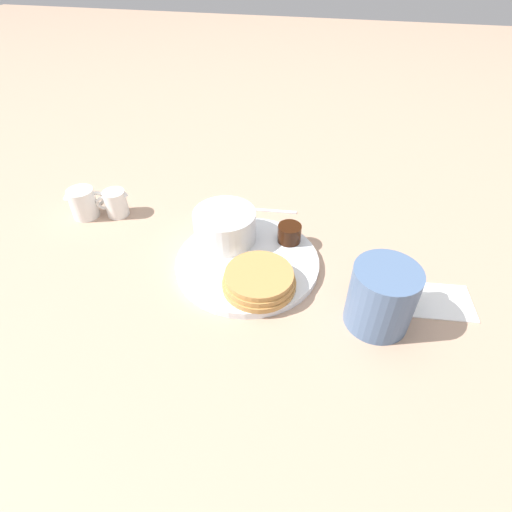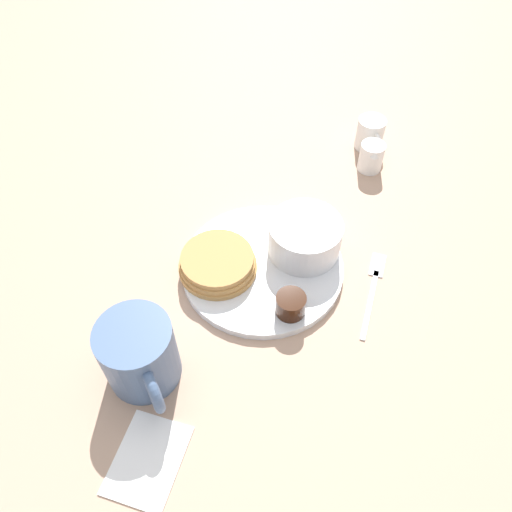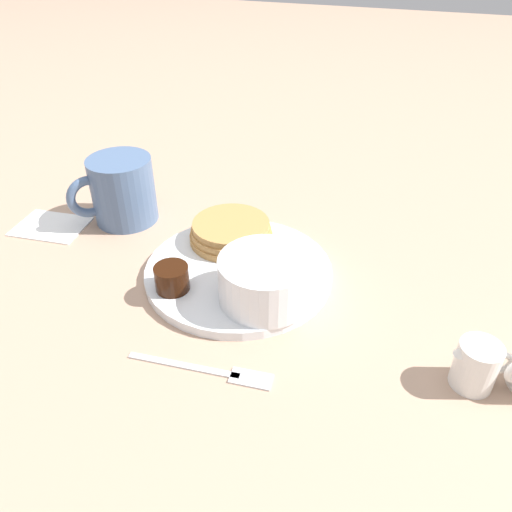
# 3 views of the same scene
# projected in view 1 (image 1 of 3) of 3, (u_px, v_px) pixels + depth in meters

# --- Properties ---
(ground_plane) EXTENTS (4.00, 4.00, 0.00)m
(ground_plane) POSITION_uv_depth(u_px,v_px,m) (247.00, 265.00, 0.65)
(ground_plane) COLOR tan
(plate) EXTENTS (0.23, 0.23, 0.01)m
(plate) POSITION_uv_depth(u_px,v_px,m) (247.00, 262.00, 0.65)
(plate) COLOR white
(plate) RESTS_ON ground_plane
(pancake_stack) EXTENTS (0.11, 0.11, 0.03)m
(pancake_stack) POSITION_uv_depth(u_px,v_px,m) (259.00, 280.00, 0.59)
(pancake_stack) COLOR #B78447
(pancake_stack) RESTS_ON plate
(bowl) EXTENTS (0.10, 0.10, 0.05)m
(bowl) POSITION_uv_depth(u_px,v_px,m) (225.00, 225.00, 0.67)
(bowl) COLOR white
(bowl) RESTS_ON plate
(syrup_cup) EXTENTS (0.04, 0.04, 0.03)m
(syrup_cup) POSITION_uv_depth(u_px,v_px,m) (289.00, 233.00, 0.67)
(syrup_cup) COLOR black
(syrup_cup) RESTS_ON plate
(butter_ramekin) EXTENTS (0.05, 0.05, 0.04)m
(butter_ramekin) POSITION_uv_depth(u_px,v_px,m) (227.00, 224.00, 0.69)
(butter_ramekin) COLOR white
(butter_ramekin) RESTS_ON plate
(coffee_mug) EXTENTS (0.10, 0.11, 0.09)m
(coffee_mug) POSITION_uv_depth(u_px,v_px,m) (383.00, 296.00, 0.53)
(coffee_mug) COLOR slate
(coffee_mug) RESTS_ON ground_plane
(creamer_pitcher_near) EXTENTS (0.06, 0.04, 0.05)m
(creamer_pitcher_near) POSITION_uv_depth(u_px,v_px,m) (116.00, 203.00, 0.74)
(creamer_pitcher_near) COLOR white
(creamer_pitcher_near) RESTS_ON ground_plane
(creamer_pitcher_far) EXTENTS (0.06, 0.05, 0.06)m
(creamer_pitcher_far) POSITION_uv_depth(u_px,v_px,m) (84.00, 203.00, 0.74)
(creamer_pitcher_far) COLOR white
(creamer_pitcher_far) RESTS_ON ground_plane
(fork) EXTENTS (0.15, 0.03, 0.00)m
(fork) POSITION_uv_depth(u_px,v_px,m) (249.00, 209.00, 0.77)
(fork) COLOR silver
(fork) RESTS_ON ground_plane
(napkin) EXTENTS (0.10, 0.08, 0.00)m
(napkin) POSITION_uv_depth(u_px,v_px,m) (439.00, 301.00, 0.59)
(napkin) COLOR white
(napkin) RESTS_ON ground_plane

